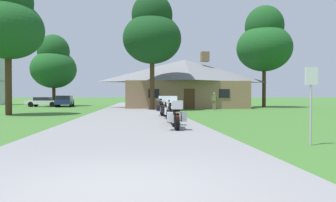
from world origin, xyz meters
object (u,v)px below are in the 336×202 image
at_px(motorcycle_orange_third_in_row, 171,110).
at_px(motorcycle_silver_farthest_in_row, 162,107).
at_px(motorcycle_white_nearest_to_camera, 176,115).
at_px(tree_left_near, 8,21).
at_px(bystander_olive_shirt_near_lodge, 214,100).
at_px(parked_white_sedan_far_left, 44,102).
at_px(tree_right_of_lodge, 264,42).
at_px(motorcycle_silver_fourth_in_row, 167,109).
at_px(motorcycle_silver_second_in_row, 171,112).
at_px(tree_left_far, 54,64).
at_px(tree_by_lodge_front, 152,32).
at_px(parked_navy_suv_far_left, 65,101).
at_px(metal_signpost_roadside, 311,96).

xyz_separation_m(motorcycle_orange_third_in_row, motorcycle_silver_farthest_in_row, (-0.17, 4.04, 0.00)).
bearing_deg(motorcycle_white_nearest_to_camera, tree_left_near, 135.57).
relative_size(bystander_olive_shirt_near_lodge, parked_white_sedan_far_left, 0.39).
distance_m(bystander_olive_shirt_near_lodge, tree_right_of_lodge, 12.41).
bearing_deg(motorcycle_orange_third_in_row, motorcycle_silver_fourth_in_row, 86.95).
bearing_deg(motorcycle_silver_second_in_row, bystander_olive_shirt_near_lodge, 66.09).
bearing_deg(motorcycle_silver_fourth_in_row, tree_left_far, 114.25).
xyz_separation_m(tree_right_of_lodge, tree_by_lodge_front, (-13.73, -6.60, -0.45)).
bearing_deg(motorcycle_orange_third_in_row, motorcycle_silver_second_in_row, -98.98).
distance_m(motorcycle_orange_third_in_row, motorcycle_silver_fourth_in_row, 1.83).
bearing_deg(tree_left_near, motorcycle_silver_second_in_row, -39.36).
bearing_deg(motorcycle_white_nearest_to_camera, bystander_olive_shirt_near_lodge, 72.98).
xyz_separation_m(motorcycle_orange_third_in_row, parked_navy_suv_far_left, (-10.81, 23.34, 0.17)).
height_order(motorcycle_silver_farthest_in_row, bystander_olive_shirt_near_lodge, bystander_olive_shirt_near_lodge).
bearing_deg(tree_left_far, motorcycle_white_nearest_to_camera, -67.79).
bearing_deg(tree_left_near, motorcycle_white_nearest_to_camera, -45.94).
height_order(tree_left_far, parked_white_sedan_far_left, tree_left_far).
relative_size(motorcycle_white_nearest_to_camera, parked_navy_suv_far_left, 0.44).
bearing_deg(motorcycle_silver_farthest_in_row, tree_left_near, 168.04).
height_order(bystander_olive_shirt_near_lodge, tree_left_near, tree_left_near).
bearing_deg(parked_white_sedan_far_left, parked_navy_suv_far_left, -100.48).
height_order(tree_right_of_lodge, parked_navy_suv_far_left, tree_right_of_lodge).
xyz_separation_m(bystander_olive_shirt_near_lodge, tree_left_near, (-16.42, -6.49, 5.66)).
relative_size(motorcycle_white_nearest_to_camera, metal_signpost_roadside, 0.97).
distance_m(motorcycle_white_nearest_to_camera, parked_navy_suv_far_left, 29.76).
bearing_deg(motorcycle_silver_fourth_in_row, motorcycle_white_nearest_to_camera, -95.46).
relative_size(motorcycle_orange_third_in_row, tree_left_near, 0.21).
height_order(motorcycle_orange_third_in_row, metal_signpost_roadside, metal_signpost_roadside).
relative_size(motorcycle_silver_fourth_in_row, tree_left_near, 0.21).
xyz_separation_m(bystander_olive_shirt_near_lodge, metal_signpost_roadside, (-2.60, -21.46, 0.40)).
bearing_deg(motorcycle_silver_farthest_in_row, motorcycle_white_nearest_to_camera, -89.83).
bearing_deg(tree_right_of_lodge, motorcycle_silver_fourth_in_row, -126.72).
bearing_deg(motorcycle_silver_fourth_in_row, parked_white_sedan_far_left, 118.07).
height_order(tree_left_far, parked_navy_suv_far_left, tree_left_far).
distance_m(tree_by_lodge_front, parked_navy_suv_far_left, 16.01).
xyz_separation_m(motorcycle_white_nearest_to_camera, parked_white_sedan_far_left, (-13.26, 28.45, 0.03)).
xyz_separation_m(tree_right_of_lodge, parked_navy_suv_far_left, (-24.14, 3.60, -7.08)).
bearing_deg(motorcycle_silver_second_in_row, parked_white_sedan_far_left, 113.81).
relative_size(motorcycle_silver_farthest_in_row, tree_by_lodge_front, 0.19).
distance_m(motorcycle_silver_fourth_in_row, metal_signpost_roadside, 10.80).
relative_size(metal_signpost_roadside, tree_left_near, 0.22).
xyz_separation_m(motorcycle_white_nearest_to_camera, tree_left_near, (-10.58, 10.93, 6.00)).
distance_m(tree_by_lodge_front, parked_white_sedan_far_left, 18.31).
xyz_separation_m(motorcycle_white_nearest_to_camera, bystander_olive_shirt_near_lodge, (5.84, 17.43, 0.34)).
bearing_deg(parked_navy_suv_far_left, parked_white_sedan_far_left, 161.16).
height_order(motorcycle_orange_third_in_row, tree_by_lodge_front, tree_by_lodge_front).
relative_size(motorcycle_orange_third_in_row, metal_signpost_roadside, 0.97).
bearing_deg(tree_left_near, motorcycle_orange_third_in_row, -30.76).
xyz_separation_m(motorcycle_silver_farthest_in_row, tree_right_of_lodge, (13.50, 15.71, 7.25)).
bearing_deg(tree_right_of_lodge, bystander_olive_shirt_near_lodge, -138.79).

